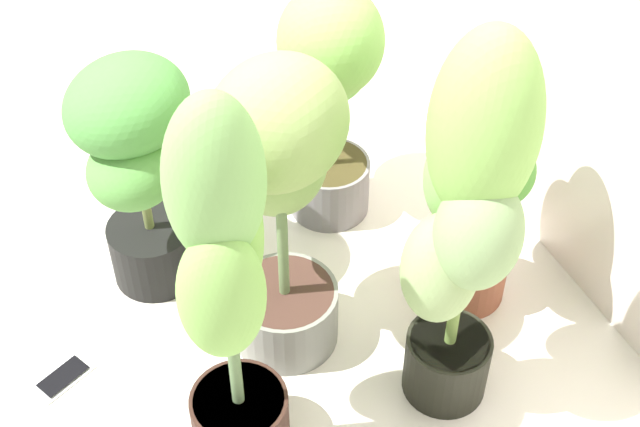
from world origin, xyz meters
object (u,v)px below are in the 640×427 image
(potted_plant_front_right, at_px, (225,281))
(cell_phone, at_px, (63,377))
(potted_plant_center, at_px, (279,182))
(potted_plant_front_left, at_px, (136,154))
(potted_plant_back_right, at_px, (467,217))
(potted_plant_back_center, at_px, (482,169))
(potted_plant_back_left, at_px, (329,79))

(potted_plant_front_right, bearing_deg, cell_phone, -133.71)
(potted_plant_center, relative_size, potted_plant_front_right, 0.85)
(potted_plant_front_left, relative_size, potted_plant_center, 0.81)
(potted_plant_front_left, bearing_deg, potted_plant_back_right, 39.36)
(potted_plant_back_right, distance_m, cell_phone, 1.05)
(potted_plant_back_right, height_order, cell_phone, potted_plant_back_right)
(potted_plant_back_right, distance_m, potted_plant_back_center, 0.35)
(potted_plant_back_right, height_order, potted_plant_back_center, potted_plant_back_right)
(potted_plant_back_left, relative_size, cell_phone, 4.34)
(potted_plant_back_right, relative_size, potted_plant_back_left, 1.40)
(potted_plant_front_left, relative_size, potted_plant_back_left, 0.94)
(potted_plant_back_center, bearing_deg, potted_plant_back_left, -158.11)
(potted_plant_back_right, xyz_separation_m, potted_plant_back_left, (-0.70, 0.02, -0.13))
(potted_plant_front_left, distance_m, potted_plant_front_right, 0.58)
(potted_plant_front_right, bearing_deg, potted_plant_back_left, 142.71)
(potted_plant_back_left, bearing_deg, potted_plant_back_right, -1.62)
(potted_plant_front_right, bearing_deg, potted_plant_back_right, 83.45)
(potted_plant_back_right, xyz_separation_m, potted_plant_front_left, (-0.62, -0.51, -0.15))
(potted_plant_back_right, bearing_deg, potted_plant_back_center, 140.72)
(potted_plant_back_left, bearing_deg, potted_plant_front_right, -37.29)
(potted_plant_back_center, bearing_deg, potted_plant_front_right, -74.04)
(potted_plant_back_right, relative_size, potted_plant_front_left, 1.49)
(potted_plant_front_left, bearing_deg, potted_plant_front_right, 3.60)
(potted_plant_back_left, distance_m, cell_phone, 0.98)
(potted_plant_front_left, distance_m, potted_plant_back_center, 0.80)
(potted_plant_back_center, height_order, potted_plant_front_right, potted_plant_front_right)
(potted_plant_front_right, xyz_separation_m, cell_phone, (-0.32, -0.34, -0.52))
(potted_plant_back_right, bearing_deg, potted_plant_front_left, -140.64)
(potted_plant_back_center, xyz_separation_m, cell_phone, (-0.13, -1.01, -0.41))
(potted_plant_front_left, bearing_deg, cell_phone, -50.73)
(potted_plant_front_right, bearing_deg, potted_plant_front_left, -176.40)
(potted_plant_back_center, relative_size, potted_plant_front_right, 0.76)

